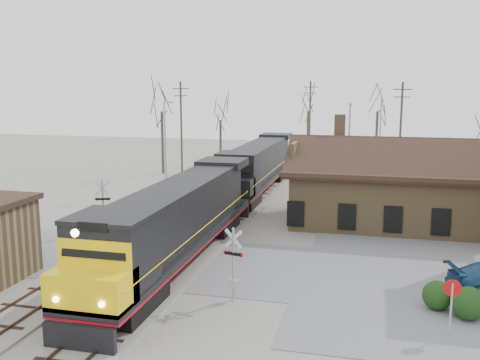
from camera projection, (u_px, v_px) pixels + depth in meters
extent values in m
plane|color=gray|center=(181.00, 262.00, 30.85)|extent=(140.00, 140.00, 0.00)
cube|color=slate|center=(181.00, 261.00, 30.84)|extent=(60.00, 9.00, 0.03)
cube|color=gray|center=(242.00, 205.00, 45.17)|extent=(3.40, 90.00, 0.12)
cube|color=#473323|center=(234.00, 204.00, 45.32)|extent=(0.08, 90.00, 0.14)
cube|color=#473323|center=(251.00, 205.00, 44.98)|extent=(0.08, 90.00, 0.14)
cube|color=gray|center=(192.00, 203.00, 46.24)|extent=(3.40, 90.00, 0.12)
cube|color=#473323|center=(184.00, 201.00, 46.40)|extent=(0.08, 90.00, 0.14)
cube|color=#473323|center=(200.00, 202.00, 46.05)|extent=(0.08, 90.00, 0.14)
cube|color=olive|center=(392.00, 197.00, 39.11)|extent=(14.00, 8.00, 4.00)
cube|color=black|center=(393.00, 169.00, 38.75)|extent=(15.20, 9.20, 0.30)
cube|color=black|center=(395.00, 159.00, 36.38)|extent=(15.00, 4.71, 2.66)
cube|color=black|center=(393.00, 151.00, 40.77)|extent=(15.00, 4.71, 2.66)
cube|color=olive|center=(340.00, 129.00, 40.67)|extent=(0.80, 0.80, 2.20)
cube|color=black|center=(125.00, 300.00, 23.87)|extent=(2.67, 4.26, 1.07)
cube|color=black|center=(214.00, 224.00, 37.12)|extent=(2.67, 4.26, 1.07)
cube|color=black|center=(179.00, 239.00, 30.35)|extent=(3.20, 21.32, 0.37)
cube|color=maroon|center=(179.00, 243.00, 30.39)|extent=(3.22, 21.32, 0.13)
cube|color=black|center=(186.00, 206.00, 31.34)|extent=(2.77, 15.46, 2.98)
cube|color=black|center=(112.00, 252.00, 22.52)|extent=(3.20, 2.98, 2.98)
cube|color=yellow|center=(92.00, 288.00, 20.95)|extent=(3.20, 1.92, 1.49)
cube|color=black|center=(80.00, 338.00, 20.21)|extent=(2.98, 0.25, 1.07)
cylinder|color=#FFF2CC|center=(75.00, 233.00, 19.58)|extent=(0.30, 0.10, 0.30)
cube|color=black|center=(241.00, 200.00, 44.73)|extent=(2.67, 4.26, 1.07)
cube|color=black|center=(272.00, 174.00, 57.97)|extent=(2.67, 4.26, 1.07)
cube|color=black|center=(259.00, 177.00, 51.20)|extent=(3.20, 21.32, 0.37)
cube|color=maroon|center=(259.00, 179.00, 51.24)|extent=(3.22, 21.32, 0.13)
cube|color=black|center=(262.00, 158.00, 52.19)|extent=(2.77, 15.46, 2.98)
cube|color=black|center=(239.00, 172.00, 43.38)|extent=(3.20, 2.98, 2.98)
cube|color=black|center=(233.00, 187.00, 41.80)|extent=(3.20, 1.92, 1.49)
cube|color=black|center=(230.00, 210.00, 41.07)|extent=(2.98, 0.25, 1.07)
cylinder|color=#A5A8AD|center=(233.00, 264.00, 25.00)|extent=(0.12, 0.12, 3.53)
cube|color=silver|center=(233.00, 239.00, 24.79)|extent=(0.91, 0.26, 0.92)
cube|color=silver|center=(233.00, 239.00, 24.79)|extent=(0.91, 0.26, 0.92)
cube|color=black|center=(233.00, 254.00, 24.91)|extent=(0.81, 0.33, 0.13)
cylinder|color=#B20C0C|center=(226.00, 252.00, 25.10)|extent=(0.23, 0.13, 0.21)
cylinder|color=#B20C0C|center=(241.00, 255.00, 24.73)|extent=(0.23, 0.13, 0.21)
cube|color=#A5A8AD|center=(233.00, 284.00, 25.17)|extent=(0.35, 0.27, 0.44)
cylinder|color=#A5A8AD|center=(103.00, 207.00, 36.55)|extent=(0.13, 0.13, 3.71)
cube|color=silver|center=(102.00, 188.00, 36.32)|extent=(0.93, 0.37, 0.97)
cube|color=silver|center=(102.00, 188.00, 36.32)|extent=(0.93, 0.37, 0.97)
cube|color=black|center=(103.00, 199.00, 36.45)|extent=(0.84, 0.42, 0.14)
cylinder|color=#B20C0C|center=(109.00, 199.00, 36.49)|extent=(0.24, 0.15, 0.22)
cylinder|color=#B20C0C|center=(96.00, 199.00, 36.41)|extent=(0.24, 0.15, 0.22)
cube|color=#A5A8AD|center=(104.00, 221.00, 36.72)|extent=(0.37, 0.28, 0.46)
cylinder|color=#A5A8AD|center=(451.00, 310.00, 21.52)|extent=(0.08, 0.08, 2.23)
cylinder|color=#B20C0C|center=(452.00, 288.00, 21.37)|extent=(0.71, 0.07, 0.71)
sphere|color=black|center=(437.00, 295.00, 24.17)|extent=(1.33, 1.33, 1.33)
sphere|color=black|center=(469.00, 303.00, 23.11)|extent=(1.46, 1.46, 1.46)
cylinder|color=#A5A8AD|center=(165.00, 148.00, 49.19)|extent=(0.18, 0.18, 8.70)
cylinder|color=#A5A8AD|center=(168.00, 102.00, 49.32)|extent=(0.12, 1.80, 0.12)
cube|color=#A5A8AD|center=(171.00, 102.00, 50.10)|extent=(0.25, 0.50, 0.12)
cylinder|color=#A5A8AD|center=(349.00, 151.00, 47.79)|extent=(0.18, 0.18, 8.54)
cylinder|color=#A5A8AD|center=(351.00, 104.00, 47.93)|extent=(0.12, 1.80, 0.12)
cube|color=#A5A8AD|center=(351.00, 105.00, 48.71)|extent=(0.25, 0.50, 0.12)
cylinder|color=#A5A8AD|center=(380.00, 134.00, 62.75)|extent=(0.18, 0.18, 8.96)
cylinder|color=#A5A8AD|center=(382.00, 96.00, 62.85)|extent=(0.12, 1.80, 0.12)
cube|color=#A5A8AD|center=(381.00, 97.00, 63.64)|extent=(0.25, 0.50, 0.12)
cylinder|color=#382D23|center=(181.00, 128.00, 60.86)|extent=(0.24, 0.24, 10.54)
cube|color=#382D23|center=(181.00, 89.00, 60.09)|extent=(2.00, 0.10, 0.10)
cube|color=#382D23|center=(181.00, 96.00, 60.23)|extent=(1.60, 0.10, 0.10)
cylinder|color=#382D23|center=(310.00, 121.00, 72.90)|extent=(0.24, 0.24, 10.69)
cube|color=#382D23|center=(311.00, 87.00, 72.12)|extent=(2.00, 0.10, 0.10)
cube|color=#382D23|center=(310.00, 93.00, 72.25)|extent=(1.60, 0.10, 0.10)
cylinder|color=#382D23|center=(400.00, 131.00, 57.72)|extent=(0.24, 0.24, 10.47)
cube|color=#382D23|center=(403.00, 89.00, 56.95)|extent=(2.00, 0.10, 0.10)
cube|color=#382D23|center=(402.00, 97.00, 57.09)|extent=(1.60, 0.10, 0.10)
cylinder|color=#382D23|center=(162.00, 143.00, 61.50)|extent=(0.32, 0.32, 7.17)
cylinder|color=#382D23|center=(221.00, 142.00, 69.34)|extent=(0.32, 0.32, 5.69)
cylinder|color=#382D23|center=(308.00, 134.00, 75.96)|extent=(0.32, 0.32, 6.55)
cylinder|color=#382D23|center=(376.00, 139.00, 66.39)|extent=(0.32, 0.32, 6.97)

